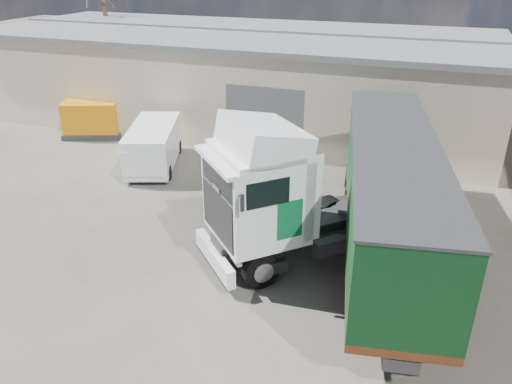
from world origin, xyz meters
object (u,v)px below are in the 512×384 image
(tractor_unit, at_px, (283,201))
(box_trailer, at_px, (390,187))
(orange_skip, at_px, (93,121))
(panel_van, at_px, (153,147))

(tractor_unit, height_order, box_trailer, tractor_unit)
(tractor_unit, relative_size, box_trailer, 0.57)
(tractor_unit, distance_m, orange_skip, 16.33)
(box_trailer, distance_m, panel_van, 12.21)
(box_trailer, height_order, orange_skip, box_trailer)
(tractor_unit, relative_size, orange_skip, 1.95)
(box_trailer, distance_m, orange_skip, 18.58)
(box_trailer, xyz_separation_m, panel_van, (-11.42, 4.07, -1.49))
(tractor_unit, distance_m, box_trailer, 3.51)
(orange_skip, bearing_deg, tractor_unit, -53.29)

